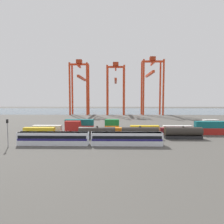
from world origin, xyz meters
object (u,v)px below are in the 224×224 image
Objects in this scene: shipping_container_4 at (141,131)px; gantry_crane_east at (152,80)px; passenger_train at (90,138)px; shipping_container_8 at (47,128)px; signal_mast at (7,129)px; shipping_container_11 at (112,128)px; shipping_container_15 at (210,129)px; shipping_container_1 at (73,131)px; gantry_crane_west at (80,82)px; freight_tank_row at (140,133)px; gantry_crane_central at (116,84)px.

gantry_crane_east is at bearing 77.32° from shipping_container_4.
passenger_train is 32.30m from shipping_container_8.
signal_mast reaches higher than shipping_container_11.
shipping_container_4 is 2.00× the size of shipping_container_15.
shipping_container_1 is at bearing -116.79° from gantry_crane_east.
signal_mast is at bearing -125.00° from shipping_container_1.
shipping_container_1 is 16.52m from shipping_container_11.
shipping_container_4 is (17.87, 17.74, -0.84)m from passenger_train.
shipping_container_8 is (-21.58, 24.02, -0.84)m from passenger_train.
gantry_crane_west is (-2.25, 90.25, 27.27)m from shipping_container_8.
gantry_crane_east is (23.20, 104.33, 28.28)m from freight_tank_row.
passenger_train is at bearing -135.20° from shipping_container_4.
shipping_container_8 is 27.78m from shipping_container_11.
shipping_container_15 is at bearing 0.00° from shipping_container_11.
signal_mast is at bearing -159.38° from shipping_container_15.
shipping_container_4 and shipping_container_8 have the same top height.
shipping_container_15 is (41.67, 0.00, 0.00)m from shipping_container_11.
gantry_crane_central is (31.32, 117.33, 21.90)m from signal_mast.
freight_tank_row reaches higher than shipping_container_4.
shipping_container_1 is at bearing 55.00° from signal_mast.
freight_tank_row is 0.95× the size of gantry_crane_central.
shipping_container_11 is at bearing 125.18° from freight_tank_row.
signal_mast is 135.08m from gantry_crane_east.
signal_mast reaches higher than shipping_container_15.
shipping_container_11 is 94.11m from gantry_crane_central.
gantry_crane_east is (48.60, 96.25, 29.09)m from shipping_container_1.
gantry_crane_central is at bearing 75.05° from signal_mast.
passenger_train is 7.19× the size of shipping_container_11.
shipping_container_8 is 0.27× the size of gantry_crane_central.
signal_mast is 123.40m from gantry_crane_central.
passenger_train is at bearing -109.12° from gantry_crane_east.
shipping_container_4 is at bearing -168.18° from shipping_container_15.
freight_tank_row is at bearing -102.54° from gantry_crane_east.
shipping_container_11 is (-11.67, 6.28, 0.00)m from shipping_container_4.
shipping_container_11 is 0.12× the size of gantry_crane_east.
gantry_crane_east is (-8.35, 89.97, 29.09)m from shipping_container_15.
gantry_crane_central is at bearing 0.42° from gantry_crane_west.
shipping_container_4 and shipping_container_11 have the same top height.
shipping_container_8 is 112.58m from gantry_crane_east.
freight_tank_row is 108.12m from gantry_crane_central.
shipping_container_8 is at bearing -88.57° from gantry_crane_west.
signal_mast reaches higher than shipping_container_8.
gantry_crane_west reaches higher than passenger_train.
shipping_container_11 is at bearing -110.32° from gantry_crane_east.
freight_tank_row is 8.27m from shipping_container_4.
shipping_container_4 is 13.25m from shipping_container_11.
signal_mast is 0.67× the size of shipping_container_4.
shipping_container_8 is (-12.50, 6.28, 0.00)m from shipping_container_1.
shipping_container_4 is (41.35, 20.56, -3.91)m from signal_mast.
shipping_container_4 is 1.00× the size of shipping_container_8.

